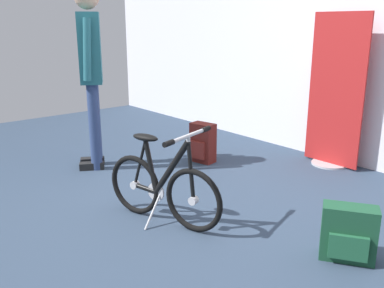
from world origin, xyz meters
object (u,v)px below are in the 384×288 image
Objects in this scene: folding_bike_foreground at (163,186)px; visitor_near_wall at (91,65)px; floor_banner_stand at (335,100)px; handbag_on_floor at (348,234)px; backpack_on_floor at (203,143)px.

visitor_near_wall is (-1.44, 0.23, 0.74)m from folding_bike_foreground.
floor_banner_stand is at bearing 51.26° from visitor_near_wall.
handbag_on_floor is (1.10, -1.53, -0.50)m from floor_banner_stand.
visitor_near_wall reaches higher than backpack_on_floor.
folding_bike_foreground is at bearing -53.09° from backpack_on_floor.
backpack_on_floor is at bearing 126.91° from folding_bike_foreground.
floor_banner_stand is 2.13m from folding_bike_foreground.
floor_banner_stand is 4.30× the size of handbag_on_floor.
floor_banner_stand is at bearing 88.47° from folding_bike_foreground.
floor_banner_stand is 3.67× the size of backpack_on_floor.
visitor_near_wall reaches higher than floor_banner_stand.
floor_banner_stand is 0.86× the size of visitor_near_wall.
visitor_near_wall is at bearing 171.14° from folding_bike_foreground.
folding_bike_foreground reaches higher than backpack_on_floor.
folding_bike_foreground is 2.33× the size of backpack_on_floor.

